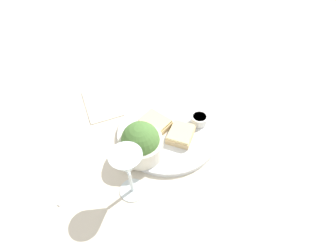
{
  "coord_description": "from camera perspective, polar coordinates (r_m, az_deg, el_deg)",
  "views": [
    {
      "loc": [
        -0.47,
        0.16,
        0.59
      ],
      "look_at": [
        0.0,
        0.0,
        0.03
      ],
      "focal_mm": 28.0,
      "sensor_mm": 36.0,
      "label": 1
    }
  ],
  "objects": [
    {
      "name": "wine_glass",
      "position": [
        0.58,
        -8.8,
        -8.69
      ],
      "size": [
        0.07,
        0.07,
        0.15
      ],
      "color": "silver",
      "rests_on": "ground_plane"
    },
    {
      "name": "sauce_ramekin",
      "position": [
        0.77,
        6.79,
        1.57
      ],
      "size": [
        0.05,
        0.05,
        0.03
      ],
      "color": "white",
      "rests_on": "dinner_plate"
    },
    {
      "name": "cheese_toast_near",
      "position": [
        0.76,
        -2.79,
        0.7
      ],
      "size": [
        0.1,
        0.1,
        0.03
      ],
      "color": "#D1B27F",
      "rests_on": "dinner_plate"
    },
    {
      "name": "cheese_toast_far",
      "position": [
        0.73,
        2.82,
        -1.79
      ],
      "size": [
        0.1,
        0.1,
        0.03
      ],
      "color": "#D1B27F",
      "rests_on": "dinner_plate"
    },
    {
      "name": "napkin",
      "position": [
        0.88,
        -13.88,
        4.97
      ],
      "size": [
        0.17,
        0.13,
        0.01
      ],
      "color": "beige",
      "rests_on": "ground_plane"
    },
    {
      "name": "dinner_plate",
      "position": [
        0.76,
        0.0,
        -1.35
      ],
      "size": [
        0.29,
        0.29,
        0.01
      ],
      "color": "silver",
      "rests_on": "ground_plane"
    },
    {
      "name": "fork",
      "position": [
        0.71,
        -18.15,
        -10.89
      ],
      "size": [
        0.11,
        0.13,
        0.01
      ],
      "color": "silver",
      "rests_on": "ground_plane"
    },
    {
      "name": "salad_bowl",
      "position": [
        0.68,
        -5.92,
        -3.67
      ],
      "size": [
        0.12,
        0.12,
        0.1
      ],
      "color": "silver",
      "rests_on": "dinner_plate"
    },
    {
      "name": "ground_plane",
      "position": [
        0.77,
        0.0,
        -1.68
      ],
      "size": [
        4.0,
        4.0,
        0.0
      ],
      "primitive_type": "plane",
      "color": "beige"
    }
  ]
}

